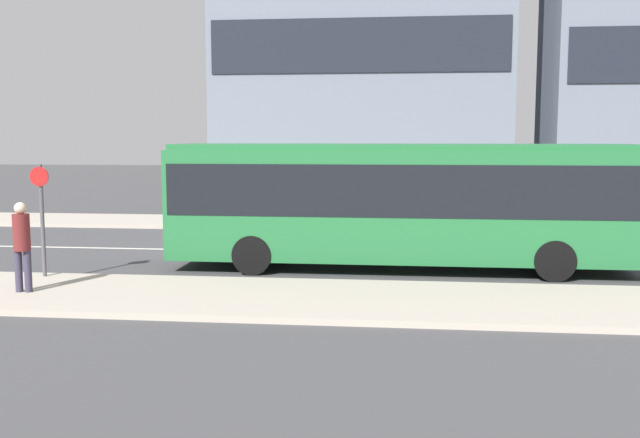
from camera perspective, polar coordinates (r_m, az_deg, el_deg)
ground_plane at (r=20.87m, az=-5.24°, el=-2.55°), size 120.00×120.00×0.00m
sidewalk_near at (r=14.90m, az=-10.13°, el=-6.09°), size 44.00×3.50×0.13m
sidewalk_far at (r=26.95m, az=-2.56°, el=-0.32°), size 44.00×3.50×0.13m
lane_centerline at (r=20.87m, az=-5.24°, el=-2.54°), size 41.80×0.16×0.01m
city_bus at (r=17.84m, az=6.43°, el=1.72°), size 11.45×2.55×3.13m
parked_car_0 at (r=24.76m, az=23.19°, el=-0.09°), size 4.44×1.84×1.39m
pedestrian_near_stop at (r=15.81m, az=-22.75°, el=-1.61°), size 0.35×0.34×1.86m
bus_stop_sign at (r=17.36m, az=-21.37°, el=0.59°), size 0.44×0.12×2.56m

